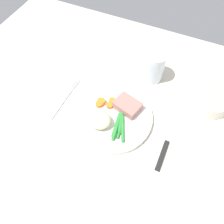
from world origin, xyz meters
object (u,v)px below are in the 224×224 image
Objects in this scene: fork at (65,99)px; salad_bowl at (212,100)px; knife at (168,139)px; meat_portion at (127,105)px; water_glass at (153,68)px; dinner_plate at (112,115)px.

fork is 44.04cm from salad_bowl.
knife is 18.34cm from salad_bowl.
fork is at bearing -177.15° from knife.
salad_bowl reaches higher than knife.
meat_portion is at bearing 15.49° from fork.
fork is 1.68× the size of water_glass.
meat_portion reaches higher than dinner_plate.
water_glass is at bearing 81.99° from meat_portion.
salad_bowl is (8.00, 16.35, 2.31)cm from knife.
dinner_plate is 3.27× the size of meat_portion.
meat_portion is 19.64cm from fork.
salad_bowl is at bearing 32.77° from dinner_plate.
salad_bowl reaches higher than dinner_plate.
meat_portion is 15.91cm from water_glass.
water_glass is 19.92cm from salad_bowl.
water_glass is 0.89× the size of salad_bowl.
water_glass is at bearing 170.30° from salad_bowl.
salad_bowl is at bearing -9.70° from water_glass.
water_glass is at bearing 46.51° from fork.
knife is (32.84, -0.03, -0.00)cm from fork.
water_glass reaches higher than dinner_plate.
water_glass is (5.38, 19.40, 3.38)cm from dinner_plate.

